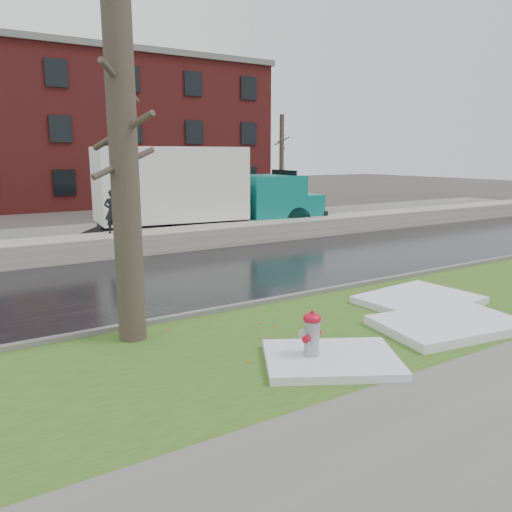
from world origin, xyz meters
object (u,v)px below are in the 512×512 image
fire_hydrant (312,335)px  tree (124,167)px  worker (113,211)px  box_truck (199,190)px

fire_hydrant → tree: 4.43m
tree → fire_hydrant: bearing=-51.0°
fire_hydrant → tree: bearing=107.3°
fire_hydrant → worker: (-0.03, 11.34, 1.00)m
tree → worker: tree is taller
fire_hydrant → box_truck: 13.81m
fire_hydrant → worker: size_ratio=0.59×
fire_hydrant → worker: worker is taller
fire_hydrant → worker: 11.39m
fire_hydrant → box_truck: (4.14, 13.09, 1.48)m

